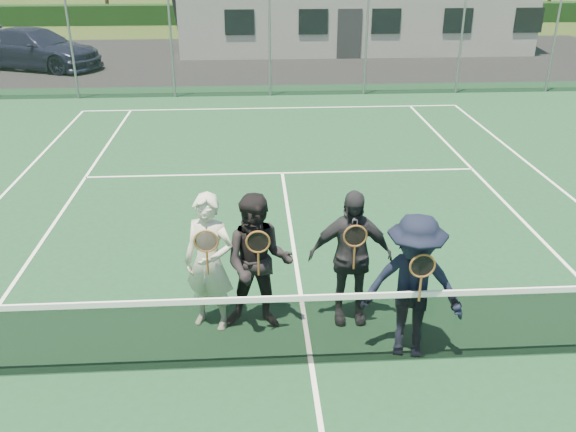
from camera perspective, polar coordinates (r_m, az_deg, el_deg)
The scene contains 13 objects.
ground at distance 26.14m, azimuth -2.19°, elevation 14.41°, with size 220.00×220.00×0.00m, color #344A1A.
court_surface at distance 7.34m, azimuth 2.19°, elevation -13.74°, with size 30.00×30.00×0.02m, color #14381E.
tarmac_carpark at distance 26.35m, azimuth -11.19°, elevation 14.08°, with size 40.00×12.00×0.01m, color black.
hedge_row at distance 37.95m, azimuth -2.72°, elevation 18.37°, with size 40.00×1.20×1.10m, color black.
car_b at distance 26.88m, azimuth -25.38°, elevation 13.93°, with size 1.44×4.14×1.36m, color #92949A.
car_c at distance 25.98m, azimuth -22.51°, elevation 14.27°, with size 2.10×5.17×1.50m, color #1C1E38.
court_markings at distance 7.33m, azimuth 2.19°, elevation -13.65°, with size 11.03×23.83×0.01m.
tennis_net at distance 7.03m, azimuth 2.26°, elevation -10.35°, with size 11.68×0.08×1.10m.
perimeter_fence at distance 19.48m, azimuth -1.72°, elevation 15.51°, with size 30.07×0.07×3.02m.
player_a at distance 7.58m, azimuth -7.38°, elevation -4.34°, with size 0.77×0.65×1.80m.
player_b at distance 7.51m, azimuth -2.79°, elevation -4.43°, with size 0.94×0.77×1.80m.
player_c at distance 7.68m, azimuth 5.85°, elevation -3.86°, with size 1.07×0.52×1.80m.
player_d at distance 7.16m, azimuth 11.61°, elevation -6.55°, with size 1.29×0.92×1.80m.
Camera 1 is at (-0.63, -5.74, 4.55)m, focal length 38.00 mm.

